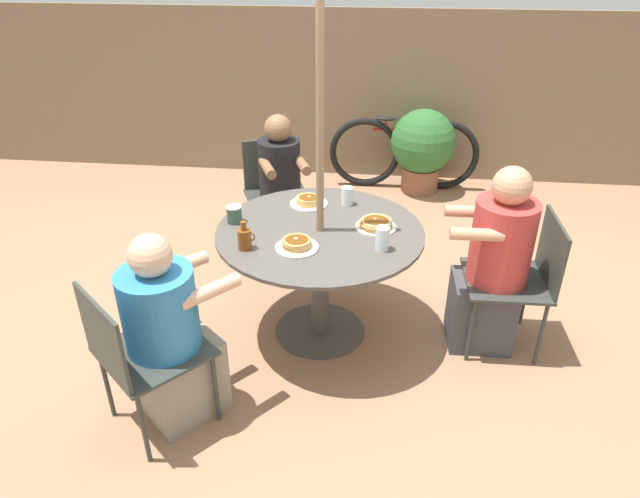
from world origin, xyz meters
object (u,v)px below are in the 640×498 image
diner_north (281,195)px  potted_shrub (423,146)px  syrup_bottle (245,238)px  bicycle (404,153)px  pancake_plate_c (376,224)px  patio_chair_south (522,274)px  patio_chair_east (136,351)px  drinking_glass_b (347,196)px  patio_chair_north (276,188)px  pancake_plate_a (297,244)px  patio_table (320,253)px  diner_east (170,338)px  coffee_cup (234,214)px  pancake_plate_b (308,202)px  diner_south (493,268)px  drinking_glass_a (382,239)px

diner_north → potted_shrub: 1.80m
syrup_bottle → bicycle: syrup_bottle is taller
pancake_plate_c → potted_shrub: pancake_plate_c is taller
diner_north → patio_chair_south: size_ratio=1.32×
patio_chair_east → drinking_glass_b: bearing=95.3°
patio_chair_south → patio_chair_east: bearing=113.6°
patio_chair_north → pancake_plate_a: (0.36, -1.33, 0.26)m
patio_table → diner_north: diner_north is taller
diner_east → patio_chair_south: size_ratio=1.26×
patio_chair_north → coffee_cup: (-0.05, -1.06, 0.29)m
diner_north → pancake_plate_b: (0.29, -0.61, 0.24)m
diner_south → pancake_plate_a: (-1.12, -0.25, 0.23)m
syrup_bottle → drinking_glass_b: bearing=50.6°
pancake_plate_c → bicycle: size_ratio=0.17×
pancake_plate_a → pancake_plate_c: pancake_plate_a is taller
patio_table → pancake_plate_b: (-0.11, 0.33, 0.18)m
drinking_glass_a → pancake_plate_a: bearing=-175.4°
patio_table → coffee_cup: coffee_cup is taller
patio_table → syrup_bottle: 0.52m
drinking_glass_b → potted_shrub: size_ratio=0.14×
bicycle → pancake_plate_c: bearing=-95.8°
diner_east → coffee_cup: bearing=120.5°
patio_table → potted_shrub: 2.46m
patio_table → drinking_glass_b: size_ratio=10.52×
patio_chair_east → diner_east: size_ratio=0.79×
patio_chair_north → diner_north: (0.07, -0.16, 0.02)m
pancake_plate_b → drinking_glass_b: bearing=7.3°
patio_chair_east → drinking_glass_b: drinking_glass_b is taller
diner_east → pancake_plate_b: 1.26m
pancake_plate_a → drinking_glass_a: size_ratio=1.77×
patio_table → drinking_glass_a: (0.36, -0.19, 0.23)m
patio_table → pancake_plate_c: (0.32, 0.06, 0.18)m
bicycle → coffee_cup: bearing=-114.6°
diner_north → patio_chair_east: 1.88m
diner_south → drinking_glass_b: diner_south is taller
patio_chair_south → drinking_glass_b: drinking_glass_b is taller
patio_chair_north → diner_south: 1.84m
drinking_glass_a → potted_shrub: drinking_glass_a is taller
patio_chair_south → syrup_bottle: size_ratio=5.20×
patio_chair_east → patio_chair_south: size_ratio=1.00×
diner_south → drinking_glass_b: size_ratio=10.06×
diner_south → potted_shrub: diner_south is taller
coffee_cup → pancake_plate_c: bearing=1.1°
patio_chair_north → pancake_plate_c: patio_chair_north is taller
drinking_glass_a → diner_east: bearing=-151.3°
patio_table → bicycle: (0.55, 2.40, -0.23)m
bicycle → potted_shrub: size_ratio=1.80×
patio_table → diner_north: bearing=112.9°
diner_east → diner_south: diner_south is taller
patio_chair_east → diner_east: (0.12, 0.13, -0.02)m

